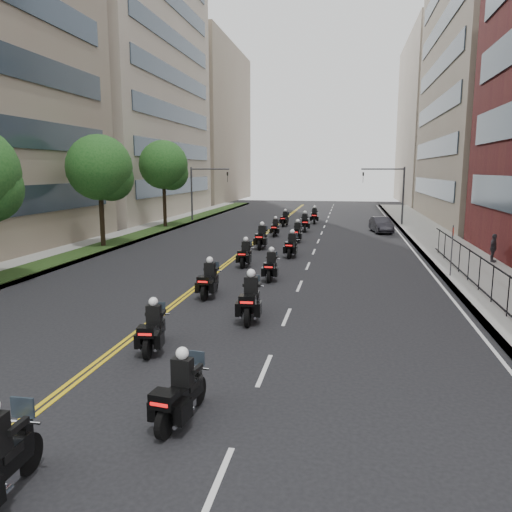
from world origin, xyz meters
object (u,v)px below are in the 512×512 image
Objects in this scene: motorcycle_1 at (180,394)px; pedestrian_c at (493,248)px; motorcycle_7 at (292,246)px; parked_sedan at (381,225)px; motorcycle_12 at (285,219)px; motorcycle_5 at (271,267)px; motorcycle_2 at (153,330)px; motorcycle_10 at (275,228)px; motorcycle_6 at (245,255)px; motorcycle_9 at (297,233)px; motorcycle_8 at (262,238)px; motorcycle_4 at (209,281)px; motorcycle_13 at (314,216)px; motorcycle_11 at (305,223)px; motorcycle_3 at (251,300)px.

pedestrian_c reaches higher than motorcycle_1.
motorcycle_7 reaches higher than parked_sedan.
motorcycle_5 is at bearing -78.04° from motorcycle_12.
motorcycle_2 is 1.00× the size of motorcycle_10.
pedestrian_c reaches higher than motorcycle_12.
motorcycle_7 is 9.83m from motorcycle_10.
motorcycle_6 is 0.96× the size of motorcycle_9.
parked_sedan is at bearing 51.94° from motorcycle_8.
motorcycle_4 is 19.93m from motorcycle_10.
motorcycle_13 reaches higher than motorcycle_2.
motorcycle_5 reaches higher than parked_sedan.
motorcycle_13 is 1.51× the size of pedestrian_c.
motorcycle_9 is (-0.02, 13.17, 0.04)m from motorcycle_5.
motorcycle_11 is (2.07, 23.50, 0.04)m from motorcycle_4.
motorcycle_6 is 23.47m from motorcycle_13.
motorcycle_4 is at bearing 125.12° from motorcycle_3.
motorcycle_2 is at bearing -92.96° from motorcycle_7.
motorcycle_9 is at bearing -93.69° from motorcycle_13.
motorcycle_5 is (1.99, 10.24, 0.00)m from motorcycle_2.
motorcycle_9 reaches higher than motorcycle_5.
motorcycle_7 is 0.58× the size of parked_sedan.
motorcycle_12 is at bearing 92.05° from motorcycle_6.
motorcycle_7 is (2.22, 3.47, 0.03)m from motorcycle_6.
motorcycle_13 is at bearing 85.71° from motorcycle_4.
motorcycle_12 is at bearing 90.66° from motorcycle_4.
motorcycle_2 is (-2.19, 3.94, -0.01)m from motorcycle_1.
motorcycle_7 reaches higher than motorcycle_6.
pedestrian_c is at bearing -44.50° from motorcycle_12.
motorcycle_8 is (-0.13, 19.91, 0.09)m from motorcycle_2.
motorcycle_3 is 17.31m from pedestrian_c.
motorcycle_6 is 14.07m from pedestrian_c.
motorcycle_10 reaches higher than parked_sedan.
motorcycle_3 is at bearing 168.08° from pedestrian_c.
motorcycle_8 is 13.66m from parked_sedan.
motorcycle_8 is at bearing 133.49° from motorcycle_7.
motorcycle_1 is 0.56× the size of parked_sedan.
parked_sedan is (6.30, 34.45, 0.01)m from motorcycle_1.
motorcycle_4 is 4.26m from motorcycle_5.
motorcycle_1 is 0.91× the size of motorcycle_13.
motorcycle_4 reaches higher than motorcycle_5.
motorcycle_4 is 17.08m from pedestrian_c.
motorcycle_11 is at bearing 78.74° from motorcycle_2.
motorcycle_8 is 13.92m from motorcycle_12.
motorcycle_5 is 3.77m from motorcycle_6.
motorcycle_4 is 0.99× the size of motorcycle_9.
motorcycle_7 is at bearing 74.86° from motorcycle_2.
motorcycle_5 is 1.00× the size of motorcycle_10.
motorcycle_10 is (-2.39, 9.53, -0.04)m from motorcycle_7.
motorcycle_10 is at bearing 82.74° from motorcycle_2.
motorcycle_3 reaches higher than motorcycle_6.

